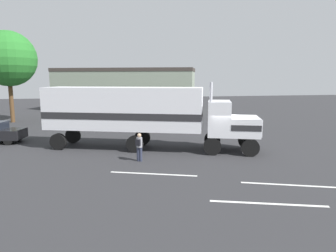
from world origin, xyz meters
The scene contains 9 objects.
ground_plane centered at (0.00, 0.00, 0.00)m, with size 120.00×120.00×0.00m, color #2D2D30.
lane_stripe_near centered at (-5.31, -3.50, 0.01)m, with size 4.40×0.16×0.01m, color silver.
lane_stripe_mid centered at (0.48, -6.39, 0.01)m, with size 4.40×0.16×0.01m, color silver.
lane_stripe_far centered at (-1.62, -8.02, 0.01)m, with size 4.40×0.16×0.01m, color silver.
semi_truck centered at (-5.24, 2.21, 2.52)m, with size 14.12×7.32×4.50m.
person_bystander centered at (-5.69, -0.97, 0.89)m, with size 0.42×0.48×1.63m.
parked_bus centered at (-5.72, 11.92, 2.07)m, with size 11.15×6.49×3.40m.
tree_left centered at (-17.37, 17.85, 6.81)m, with size 5.88×5.88×9.77m.
building_backdrop centered at (-4.41, 28.09, 3.34)m, with size 21.52×12.90×6.24m.
Camera 1 is at (-7.64, -17.89, 4.70)m, focal length 32.38 mm.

